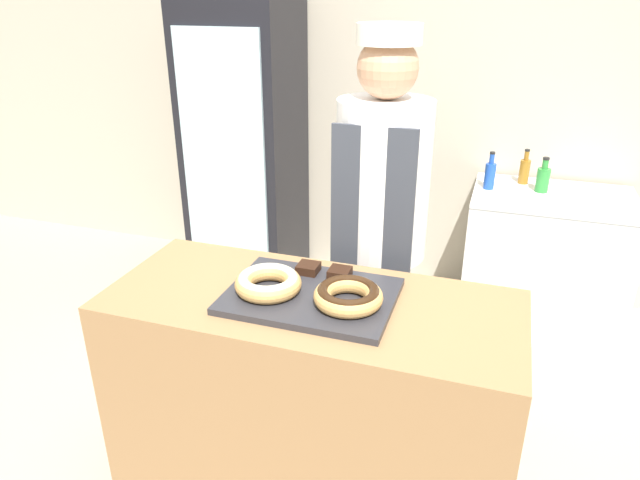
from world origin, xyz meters
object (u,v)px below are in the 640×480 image
(bottle_blue, at_px, (490,175))
(donut_light_glaze, at_px, (268,282))
(serving_tray, at_px, (311,296))
(bottle_green, at_px, (543,179))
(brownie_back_left, at_px, (308,268))
(bottle_amber, at_px, (524,170))
(beverage_fridge, at_px, (245,149))
(brownie_back_right, at_px, (340,273))
(donut_chocolate_glaze, at_px, (348,295))
(baker_person, at_px, (380,235))
(chest_freezer, at_px, (544,260))

(bottle_blue, bearing_deg, donut_light_glaze, -109.82)
(serving_tray, bearing_deg, bottle_green, 66.03)
(brownie_back_left, bearing_deg, bottle_amber, 67.00)
(donut_light_glaze, height_order, beverage_fridge, beverage_fridge)
(brownie_back_left, distance_m, beverage_fridge, 1.89)
(brownie_back_left, xyz_separation_m, brownie_back_right, (0.12, 0.00, 0.00))
(donut_chocolate_glaze, distance_m, beverage_fridge, 2.15)
(donut_light_glaze, distance_m, bottle_blue, 1.90)
(donut_light_glaze, distance_m, brownie_back_right, 0.27)
(serving_tray, bearing_deg, bottle_blue, 74.02)
(brownie_back_right, relative_size, baker_person, 0.04)
(bottle_amber, bearing_deg, chest_freezer, -44.85)
(brownie_back_left, xyz_separation_m, chest_freezer, (0.93, 1.60, -0.56))
(baker_person, height_order, bottle_blue, baker_person)
(donut_light_glaze, bearing_deg, baker_person, 67.39)
(serving_tray, bearing_deg, bottle_amber, 70.13)
(chest_freezer, xyz_separation_m, bottle_blue, (-0.37, 0.01, 0.50))
(brownie_back_right, bearing_deg, baker_person, 83.31)
(donut_light_glaze, relative_size, brownie_back_right, 3.00)
(bottle_green, bearing_deg, brownie_back_right, -114.09)
(brownie_back_left, distance_m, bottle_amber, 1.94)
(chest_freezer, distance_m, bottle_amber, 0.55)
(baker_person, bearing_deg, beverage_fridge, 135.27)
(serving_tray, height_order, donut_chocolate_glaze, donut_chocolate_glaze)
(serving_tray, distance_m, donut_light_glaze, 0.15)
(chest_freezer, relative_size, bottle_blue, 4.06)
(baker_person, height_order, bottle_amber, baker_person)
(chest_freezer, height_order, bottle_green, bottle_green)
(serving_tray, xyz_separation_m, brownie_back_left, (-0.06, 0.14, 0.03))
(beverage_fridge, height_order, bottle_amber, beverage_fridge)
(donut_chocolate_glaze, height_order, bottle_blue, bottle_blue)
(brownie_back_left, distance_m, baker_person, 0.46)
(chest_freezer, bearing_deg, bottle_blue, 178.90)
(donut_chocolate_glaze, relative_size, brownie_back_left, 3.00)
(baker_person, bearing_deg, bottle_green, 60.66)
(donut_light_glaze, relative_size, baker_person, 0.13)
(beverage_fridge, xyz_separation_m, chest_freezer, (1.94, 0.01, -0.52))
(donut_chocolate_glaze, xyz_separation_m, bottle_green, (0.66, 1.83, -0.09))
(brownie_back_left, height_order, brownie_back_right, same)
(brownie_back_left, bearing_deg, bottle_blue, 70.73)
(baker_person, xyz_separation_m, bottle_green, (0.69, 1.22, -0.05))
(donut_light_glaze, relative_size, brownie_back_left, 3.00)
(donut_chocolate_glaze, bearing_deg, baker_person, 93.03)
(donut_light_glaze, relative_size, bottle_green, 1.12)
(bottle_blue, bearing_deg, bottle_amber, 41.47)
(donut_light_glaze, height_order, brownie_back_right, donut_light_glaze)
(brownie_back_right, xyz_separation_m, bottle_amber, (0.64, 1.78, -0.07))
(serving_tray, xyz_separation_m, donut_chocolate_glaze, (0.14, -0.03, 0.05))
(serving_tray, height_order, bottle_green, bottle_green)
(bottle_green, bearing_deg, serving_tray, -113.97)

